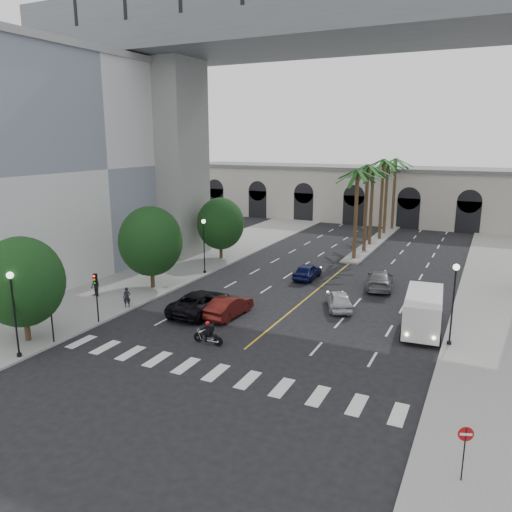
# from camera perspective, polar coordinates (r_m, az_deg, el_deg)

# --- Properties ---
(ground) EXTENTS (140.00, 140.00, 0.00)m
(ground) POSITION_cam_1_polar(r_m,az_deg,el_deg) (29.85, -3.13, -12.01)
(ground) COLOR black
(ground) RESTS_ON ground
(sidewalk_left) EXTENTS (8.00, 100.00, 0.15)m
(sidewalk_left) POSITION_cam_1_polar(r_m,az_deg,el_deg) (49.40, -10.04, -1.78)
(sidewalk_left) COLOR gray
(sidewalk_left) RESTS_ON ground
(sidewalk_right) EXTENTS (8.00, 100.00, 0.15)m
(sidewalk_right) POSITION_cam_1_polar(r_m,az_deg,el_deg) (40.66, 27.13, -6.39)
(sidewalk_right) COLOR gray
(sidewalk_right) RESTS_ON ground
(median) EXTENTS (2.00, 24.00, 0.20)m
(median) POSITION_cam_1_polar(r_m,az_deg,el_deg) (64.23, 13.40, 1.57)
(median) COLOR gray
(median) RESTS_ON ground
(building_left) EXTENTS (16.50, 32.50, 20.60)m
(building_left) POSITION_cam_1_polar(r_m,az_deg,el_deg) (53.68, -23.06, 9.66)
(building_left) COLOR silver
(building_left) RESTS_ON ground
(pier_building) EXTENTS (71.00, 10.50, 8.50)m
(pier_building) POSITION_cam_1_polar(r_m,az_deg,el_deg) (80.13, 16.23, 6.69)
(pier_building) COLOR #B8B4A5
(pier_building) RESTS_ON ground
(bridge) EXTENTS (75.00, 13.00, 26.00)m
(bridge) POSITION_cam_1_polar(r_m,az_deg,el_deg) (46.96, 14.46, 19.95)
(bridge) COLOR gray
(bridge) RESTS_ON ground
(palm_a) EXTENTS (3.20, 3.20, 10.30)m
(palm_a) POSITION_cam_1_polar(r_m,az_deg,el_deg) (53.36, 11.54, 9.11)
(palm_a) COLOR #47331E
(palm_a) RESTS_ON ground
(palm_b) EXTENTS (3.20, 3.20, 10.60)m
(palm_b) POSITION_cam_1_polar(r_m,az_deg,el_deg) (57.19, 12.67, 9.59)
(palm_b) COLOR #47331E
(palm_b) RESTS_ON ground
(palm_c) EXTENTS (3.20, 3.20, 10.10)m
(palm_c) POSITION_cam_1_polar(r_m,az_deg,el_deg) (61.18, 13.24, 9.36)
(palm_c) COLOR #47331E
(palm_c) RESTS_ON ground
(palm_d) EXTENTS (3.20, 3.20, 10.90)m
(palm_d) POSITION_cam_1_polar(r_m,az_deg,el_deg) (64.97, 14.37, 10.15)
(palm_d) COLOR #47331E
(palm_d) RESTS_ON ground
(palm_e) EXTENTS (3.20, 3.20, 10.40)m
(palm_e) POSITION_cam_1_polar(r_m,az_deg,el_deg) (68.96, 14.83, 9.90)
(palm_e) COLOR #47331E
(palm_e) RESTS_ON ground
(palm_f) EXTENTS (3.20, 3.20, 10.70)m
(palm_f) POSITION_cam_1_polar(r_m,az_deg,el_deg) (72.82, 15.70, 10.23)
(palm_f) COLOR #47331E
(palm_f) RESTS_ON ground
(street_tree_near) EXTENTS (5.20, 5.20, 6.89)m
(street_tree_near) POSITION_cam_1_polar(r_m,az_deg,el_deg) (34.38, -25.18, -2.70)
(street_tree_near) COLOR #382616
(street_tree_near) RESTS_ON ground
(street_tree_mid) EXTENTS (5.44, 5.44, 7.21)m
(street_tree_mid) POSITION_cam_1_polar(r_m,az_deg,el_deg) (43.39, -11.94, 1.66)
(street_tree_mid) COLOR #382616
(street_tree_mid) RESTS_ON ground
(street_tree_far) EXTENTS (5.04, 5.04, 6.68)m
(street_tree_far) POSITION_cam_1_polar(r_m,az_deg,el_deg) (53.28, -4.07, 3.70)
(street_tree_far) COLOR #382616
(street_tree_far) RESTS_ON ground
(lamp_post_left_near) EXTENTS (0.40, 0.40, 5.35)m
(lamp_post_left_near) POSITION_cam_1_polar(r_m,az_deg,el_deg) (32.21, -25.95, -5.30)
(lamp_post_left_near) COLOR black
(lamp_post_left_near) RESTS_ON ground
(lamp_post_left_far) EXTENTS (0.40, 0.40, 5.35)m
(lamp_post_left_far) POSITION_cam_1_polar(r_m,az_deg,el_deg) (47.53, -5.96, 1.66)
(lamp_post_left_far) COLOR black
(lamp_post_left_far) RESTS_ON ground
(lamp_post_right) EXTENTS (0.40, 0.40, 5.35)m
(lamp_post_right) POSITION_cam_1_polar(r_m,az_deg,el_deg) (33.04, 21.64, -4.43)
(lamp_post_right) COLOR black
(lamp_post_right) RESTS_ON ground
(traffic_signal_near) EXTENTS (0.25, 0.18, 3.65)m
(traffic_signal_near) POSITION_cam_1_polar(r_m,az_deg,el_deg) (33.85, -22.44, -5.36)
(traffic_signal_near) COLOR black
(traffic_signal_near) RESTS_ON ground
(traffic_signal_far) EXTENTS (0.25, 0.18, 3.65)m
(traffic_signal_far) POSITION_cam_1_polar(r_m,az_deg,el_deg) (36.47, -17.80, -3.66)
(traffic_signal_far) COLOR black
(traffic_signal_far) RESTS_ON ground
(motorcycle_rider) EXTENTS (2.12, 0.57, 1.53)m
(motorcycle_rider) POSITION_cam_1_polar(r_m,az_deg,el_deg) (32.08, -5.41, -8.85)
(motorcycle_rider) COLOR black
(motorcycle_rider) RESTS_ON ground
(car_a) EXTENTS (3.32, 4.60, 1.46)m
(car_a) POSITION_cam_1_polar(r_m,az_deg,el_deg) (38.78, 9.45, -4.95)
(car_a) COLOR #BCBCC1
(car_a) RESTS_ON ground
(car_b) EXTENTS (1.88, 4.72, 1.53)m
(car_b) POSITION_cam_1_polar(r_m,az_deg,el_deg) (36.71, -3.11, -5.78)
(car_b) COLOR #4E120F
(car_b) RESTS_ON ground
(car_c) EXTENTS (2.77, 6.00, 1.66)m
(car_c) POSITION_cam_1_polar(r_m,az_deg,el_deg) (37.58, -6.36, -5.28)
(car_c) COLOR black
(car_c) RESTS_ON ground
(car_d) EXTENTS (3.08, 5.69, 1.56)m
(car_d) POSITION_cam_1_polar(r_m,az_deg,el_deg) (44.74, 13.97, -2.62)
(car_d) COLOR slate
(car_d) RESTS_ON ground
(car_e) EXTENTS (1.76, 4.28, 1.45)m
(car_e) POSITION_cam_1_polar(r_m,az_deg,el_deg) (46.56, 5.89, -1.74)
(car_e) COLOR #0F1646
(car_e) RESTS_ON ground
(cargo_van) EXTENTS (2.93, 6.36, 2.63)m
(cargo_van) POSITION_cam_1_polar(r_m,az_deg,el_deg) (35.43, 18.57, -5.99)
(cargo_van) COLOR silver
(cargo_van) RESTS_ON ground
(pedestrian_a) EXTENTS (0.68, 0.62, 1.55)m
(pedestrian_a) POSITION_cam_1_polar(r_m,az_deg,el_deg) (39.42, -14.54, -4.60)
(pedestrian_a) COLOR black
(pedestrian_a) RESTS_ON sidewalk_left
(pedestrian_b) EXTENTS (0.91, 0.78, 1.64)m
(pedestrian_b) POSITION_cam_1_polar(r_m,az_deg,el_deg) (42.77, -17.89, -3.35)
(pedestrian_b) COLOR black
(pedestrian_b) RESTS_ON sidewalk_left
(do_not_enter_sign) EXTENTS (0.56, 0.24, 2.40)m
(do_not_enter_sign) POSITION_cam_1_polar(r_m,az_deg,el_deg) (21.22, 22.77, -19.09)
(do_not_enter_sign) COLOR black
(do_not_enter_sign) RESTS_ON ground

